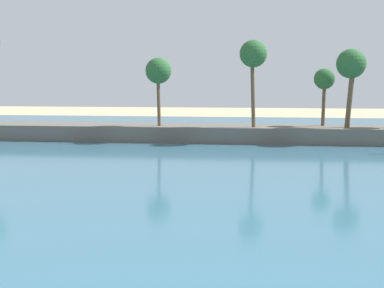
# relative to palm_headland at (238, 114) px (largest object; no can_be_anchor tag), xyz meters

# --- Properties ---
(sea) EXTENTS (220.00, 89.19, 0.06)m
(sea) POSITION_rel_palm_headland_xyz_m (0.44, -4.48, -3.09)
(sea) COLOR #386B84
(sea) RESTS_ON ground
(palm_headland) EXTENTS (117.98, 6.25, 13.09)m
(palm_headland) POSITION_rel_palm_headland_xyz_m (0.00, 0.00, 0.00)
(palm_headland) COLOR #605B54
(palm_headland) RESTS_ON ground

